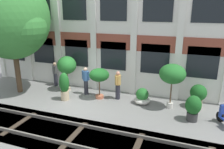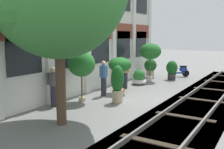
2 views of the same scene
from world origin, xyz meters
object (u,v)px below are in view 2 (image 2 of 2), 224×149
Objects in this scene: potted_plant_glazed_jar at (117,83)px; potted_plant_terracotta_small at (81,64)px; potted_plant_wide_bowl at (139,78)px; resident_by_doorway at (104,77)px; potted_plant_low_pan at (150,52)px; resident_near_plants at (54,85)px; potted_plant_ribbed_drum at (172,69)px; potted_plant_tall_urn at (120,66)px; scooter_near_curb at (180,70)px; potted_plant_stone_basin at (150,67)px; resident_watching_tracks at (125,72)px.

potted_plant_terracotta_small is (-0.64, 1.41, 0.78)m from potted_plant_glazed_jar.
resident_by_doorway reaches higher than potted_plant_wide_bowl.
resident_by_doorway reaches higher than potted_plant_glazed_jar.
potted_plant_low_pan reaches higher than resident_near_plants.
potted_plant_ribbed_drum is 8.90m from resident_near_plants.
potted_plant_tall_urn is at bearing 169.28° from potted_plant_ribbed_drum.
resident_by_doorway is at bearing 177.37° from potted_plant_low_pan.
resident_by_doorway is 2.70m from resident_near_plants.
resident_by_doorway is at bearing 168.25° from potted_plant_ribbed_drum.
scooter_near_curb is at bearing -4.04° from potted_plant_ribbed_drum.
potted_plant_low_pan is 1.82m from potted_plant_stone_basin.
potted_plant_glazed_jar is at bearing -153.14° from potted_plant_tall_urn.
potted_plant_terracotta_small is (-6.36, 0.45, -0.20)m from potted_plant_low_pan.
potted_plant_ribbed_drum is at bearing 54.46° from scooter_near_curb.
potted_plant_ribbed_drum is (7.46, -1.48, -0.95)m from potted_plant_terracotta_small.
potted_plant_low_pan reaches higher than resident_watching_tracks.
potted_plant_low_pan is at bearing 1.10° from potted_plant_tall_urn.
potted_plant_stone_basin reaches higher than scooter_near_curb.
resident_watching_tracks is (2.78, 1.14, 0.03)m from potted_plant_glazed_jar.
potted_plant_low_pan reaches higher than potted_plant_wide_bowl.
scooter_near_curb reaches higher than potted_plant_wide_bowl.
resident_by_doorway is (-3.48, 0.18, 0.53)m from potted_plant_wide_bowl.
potted_plant_low_pan reaches higher than potted_plant_stone_basin.
potted_plant_wide_bowl is 0.52× the size of resident_by_doorway.
resident_by_doorway is at bearing 57.97° from potted_plant_glazed_jar.
potted_plant_glazed_jar reaches higher than resident_near_plants.
potted_plant_terracotta_small is 1.78× the size of potted_plant_ribbed_drum.
potted_plant_ribbed_drum is 0.77× the size of resident_near_plants.
resident_watching_tracks is 1.03× the size of resident_near_plants.
potted_plant_low_pan is 3.99m from potted_plant_tall_urn.
potted_plant_glazed_jar is 1.28× the size of potted_plant_stone_basin.
resident_watching_tracks is at bearing 163.24° from potted_plant_ribbed_drum.
resident_watching_tracks is at bearing 45.05° from scooter_near_curb.
potted_plant_tall_urn is 1.45× the size of scooter_near_curb.
potted_plant_terracotta_small reaches higher than potted_plant_wide_bowl.
potted_plant_tall_urn is (1.75, 0.89, 0.51)m from potted_plant_glazed_jar.
potted_plant_glazed_jar is 1.40m from resident_by_doorway.
potted_plant_low_pan is 1.48× the size of resident_near_plants.
potted_plant_glazed_jar is at bearing 179.38° from potted_plant_ribbed_drum.
potted_plant_tall_urn is at bearing 81.34° from resident_by_doorway.
potted_plant_glazed_jar is at bearing 95.66° from resident_near_plants.
resident_near_plants is (-8.68, 1.96, 0.18)m from potted_plant_ribbed_drum.
potted_plant_stone_basin reaches higher than potted_plant_wide_bowl.
potted_plant_low_pan is 1.92× the size of potted_plant_ribbed_drum.
potted_plant_stone_basin is at bearing 12.11° from potted_plant_glazed_jar.
resident_watching_tracks is (-5.53, 1.32, 0.44)m from scooter_near_curb.
potted_plant_tall_urn is at bearing 125.58° from resident_near_plants.
potted_plant_glazed_jar is at bearing -166.57° from potted_plant_wide_bowl.
potted_plant_ribbed_drum is 6.21m from resident_by_doorway.
potted_plant_glazed_jar is 0.90× the size of potted_plant_tall_urn.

